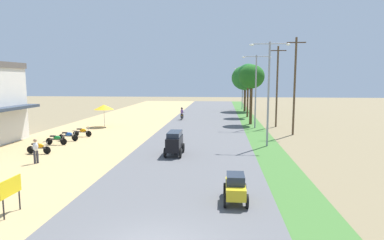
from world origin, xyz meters
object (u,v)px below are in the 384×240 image
Objects in this scene: vendor_umbrella at (104,107)px; median_tree_second at (248,73)px; parked_motorbike_fourth at (57,139)px; pedestrian_on_shoulder at (36,150)px; utility_pole_near at (295,85)px; utility_pole_far at (277,85)px; parked_motorbike_sixth at (82,131)px; parked_motorbike_fifth at (68,135)px; streetlamp_mid at (256,87)px; motorbike_ahead_second at (179,136)px; parked_motorbike_third at (39,147)px; streetlamp_far at (243,85)px; motorbike_ahead_third at (182,114)px; streetlamp_near at (269,87)px; car_hatchback_yellow at (235,187)px; median_tree_nearest at (251,77)px; street_signboard at (11,189)px; median_tree_third at (245,78)px; car_van_black at (175,142)px.

median_tree_second reaches higher than vendor_umbrella.
pedestrian_on_shoulder is at bearing -73.80° from parked_motorbike_fourth.
utility_pole_near is 1.03× the size of utility_pole_far.
parked_motorbike_sixth is at bearing 96.98° from pedestrian_on_shoulder.
streetlamp_mid is (17.11, 9.23, 4.10)m from parked_motorbike_fifth.
motorbike_ahead_second is at bearing 43.79° from pedestrian_on_shoulder.
parked_motorbike_third is 4.98m from parked_motorbike_fifth.
streetlamp_far is at bearing 90.00° from streetlamp_mid.
parked_motorbike_fourth is 1.11× the size of pedestrian_on_shoulder.
motorbike_ahead_third is at bearing -118.51° from streetlamp_far.
streetlamp_mid is at bearing 22.76° from parked_motorbike_sixth.
streetlamp_mid is 4.44× the size of motorbike_ahead_second.
streetlamp_near is (0.02, -20.41, -1.46)m from median_tree_second.
median_tree_second is (17.09, 19.80, 5.73)m from parked_motorbike_fifth.
streetlamp_far is 45.58m from car_hatchback_yellow.
streetlamp_mid is at bearing 32.32° from parked_motorbike_fourth.
median_tree_nearest is 3.56× the size of car_hatchback_yellow.
parked_motorbike_third and parked_motorbike_sixth have the same top height.
street_signboard is 19.31m from streetlamp_near.
parked_motorbike_fifth is 17.73m from motorbike_ahead_third.
utility_pole_near is (20.33, -3.21, 2.60)m from vendor_umbrella.
median_tree_third is at bearing 48.83° from vendor_umbrella.
car_hatchback_yellow reaches higher than parked_motorbike_sixth.
median_tree_nearest reaches higher than car_hatchback_yellow.
utility_pole_far reaches higher than median_tree_nearest.
parked_motorbike_fourth is at bearing 106.20° from pedestrian_on_shoulder.
utility_pole_far reaches higher than streetlamp_far.
parked_motorbike_fifth is 36.73m from streetlamp_far.
parked_motorbike_fifth is 0.19× the size of utility_pole_near.
motorbike_ahead_third is at bearing 101.58° from car_hatchback_yellow.
streetlamp_mid reaches higher than car_hatchback_yellow.
utility_pole_far is (19.45, 15.73, 4.21)m from parked_motorbike_third.
median_tree_nearest is 0.76× the size of utility_pole_near.
vendor_umbrella is 0.32× the size of streetlamp_mid.
street_signboard is at bearing -95.68° from motorbike_ahead_third.
vendor_umbrella reaches higher than pedestrian_on_shoulder.
median_tree_third reaches higher than vendor_umbrella.
streetlamp_mid is 4.44× the size of motorbike_ahead_third.
utility_pole_far is at bearing -28.88° from median_tree_nearest.
utility_pole_far is at bearing 6.31° from vendor_umbrella.
parked_motorbike_sixth is 15.66m from motorbike_ahead_third.
utility_pole_near reaches higher than motorbike_ahead_second.
motorbike_ahead_third reaches higher than motorbike_ahead_second.
parked_motorbike_sixth is at bearing -88.03° from vendor_umbrella.
parked_motorbike_fifth is 8.76m from vendor_umbrella.
streetlamp_far is at bearing 75.76° from street_signboard.
median_tree_second is at bearing 103.04° from utility_pole_near.
streetlamp_mid reaches higher than motorbike_ahead_second.
streetlamp_far is 37.54m from car_van_black.
streetlamp_near is at bearing -90.00° from streetlamp_far.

